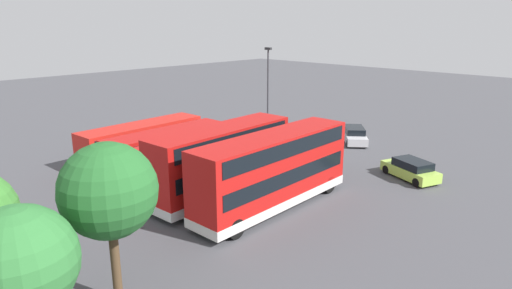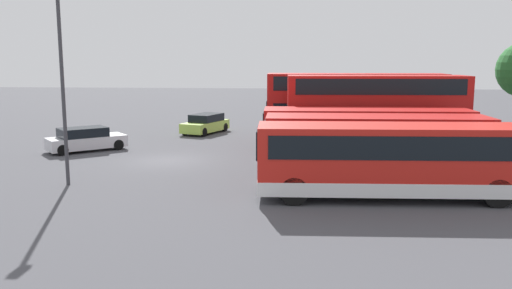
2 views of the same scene
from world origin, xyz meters
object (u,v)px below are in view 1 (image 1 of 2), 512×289
at_px(bus_single_deck_fifth, 143,140).
at_px(car_small_green, 411,169).
at_px(car_hatchback_silver, 354,135).
at_px(bus_double_decker_second, 222,160).
at_px(bus_single_deck_third, 197,157).
at_px(bus_double_decker_near_end, 273,169).
at_px(bus_single_deck_fourth, 168,148).
at_px(lamp_post_tall, 268,84).

relative_size(bus_single_deck_fifth, car_small_green, 2.30).
distance_m(car_hatchback_silver, car_small_green, 10.08).
height_order(bus_double_decker_second, bus_single_deck_third, bus_double_decker_second).
distance_m(bus_double_decker_near_end, car_hatchback_silver, 17.14).
distance_m(bus_single_deck_third, bus_single_deck_fourth, 3.37).
bearing_deg(bus_single_deck_fifth, lamp_post_tall, -94.75).
bearing_deg(bus_double_decker_second, bus_single_deck_fourth, -7.23).
xyz_separation_m(bus_single_deck_third, car_small_green, (-11.08, -10.50, -0.92)).
bearing_deg(lamp_post_tall, bus_single_deck_fourth, 99.32).
xyz_separation_m(bus_single_deck_fifth, lamp_post_tall, (-1.14, -13.77, 3.30)).
distance_m(bus_double_decker_second, lamp_post_tall, 17.56).
bearing_deg(lamp_post_tall, bus_single_deck_fifth, 85.25).
bearing_deg(bus_single_deck_fifth, car_hatchback_silver, -120.26).
distance_m(bus_double_decker_second, car_hatchback_silver, 17.41).
relative_size(bus_double_decker_near_end, bus_single_deck_fourth, 1.14).
bearing_deg(bus_double_decker_second, bus_single_deck_third, -14.25).
height_order(bus_double_decker_second, lamp_post_tall, lamp_post_tall).
relative_size(bus_double_decker_near_end, car_hatchback_silver, 2.51).
relative_size(bus_double_decker_second, car_small_green, 2.29).
height_order(bus_single_deck_fifth, car_small_green, bus_single_deck_fifth).
bearing_deg(bus_single_deck_fourth, bus_double_decker_second, 172.77).
height_order(bus_single_deck_fourth, bus_single_deck_fifth, same).
bearing_deg(car_small_green, bus_single_deck_fifth, 30.87).
relative_size(bus_double_decker_near_end, bus_single_deck_third, 1.08).
bearing_deg(car_small_green, bus_single_deck_fourth, 36.16).
xyz_separation_m(bus_single_deck_third, bus_single_deck_fourth, (3.37, 0.06, -0.00)).
relative_size(bus_double_decker_near_end, bus_double_decker_second, 1.10).
distance_m(bus_single_deck_fourth, car_small_green, 17.93).
relative_size(bus_double_decker_near_end, lamp_post_tall, 1.37).
bearing_deg(lamp_post_tall, bus_single_deck_third, 112.42).
xyz_separation_m(bus_double_decker_near_end, bus_single_deck_fifth, (14.18, 0.05, -0.83)).
height_order(bus_double_decker_near_end, car_small_green, bus_double_decker_near_end).
relative_size(bus_single_deck_third, car_hatchback_silver, 2.33).
distance_m(bus_double_decker_near_end, bus_single_deck_fifth, 14.20).
xyz_separation_m(bus_double_decker_near_end, lamp_post_tall, (13.03, -13.72, 2.47)).
bearing_deg(bus_double_decker_near_end, car_small_green, -109.04).
bearing_deg(bus_single_deck_fifth, bus_double_decker_near_end, -179.80).
relative_size(bus_single_deck_fourth, car_small_green, 2.22).
xyz_separation_m(bus_double_decker_second, car_small_green, (-7.24, -11.48, -1.75)).
xyz_separation_m(bus_single_deck_fourth, bus_single_deck_fifth, (3.39, 0.10, 0.00)).
relative_size(bus_single_deck_fifth, lamp_post_tall, 1.25).
distance_m(bus_double_decker_near_end, bus_single_deck_third, 7.46).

